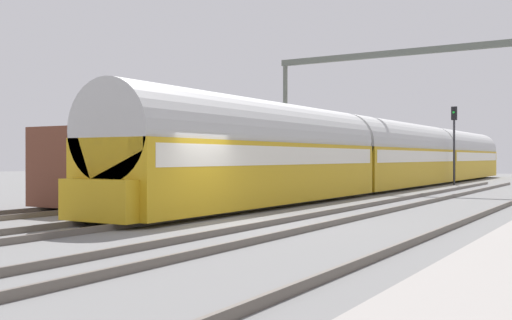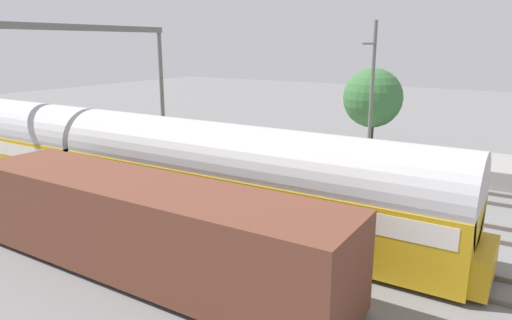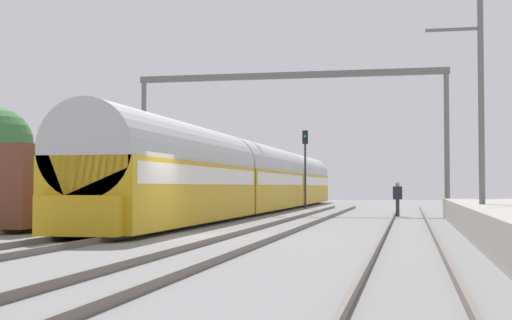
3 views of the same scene
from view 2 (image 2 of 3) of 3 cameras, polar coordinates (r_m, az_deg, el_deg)
ground at (r=17.62m, az=17.97°, el=-9.44°), size 120.00×120.00×0.00m
track_west at (r=15.66m, az=15.98°, el=-12.03°), size 1.52×60.00×0.16m
track_east at (r=19.57m, az=19.57°, el=-6.92°), size 1.52×60.00×0.16m
track_far_east at (r=23.64m, az=21.90°, el=-3.52°), size 1.52×60.00×0.16m
platform at (r=27.52m, az=19.34°, el=-0.08°), size 4.40×28.00×0.90m
freight_car at (r=14.46m, az=-13.27°, el=-8.06°), size 2.80×13.00×2.70m
person_crossing at (r=29.94m, az=-10.01°, el=2.75°), size 0.46×0.37×1.73m
catenary_gantry at (r=27.86m, az=-23.97°, el=11.16°), size 17.44×0.28×7.86m
catenary_pole_east_mid at (r=26.12m, az=13.95°, el=7.83°), size 1.90×0.20×8.00m
tree_east_background at (r=30.65m, az=14.11°, el=7.37°), size 3.74×3.74×5.32m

